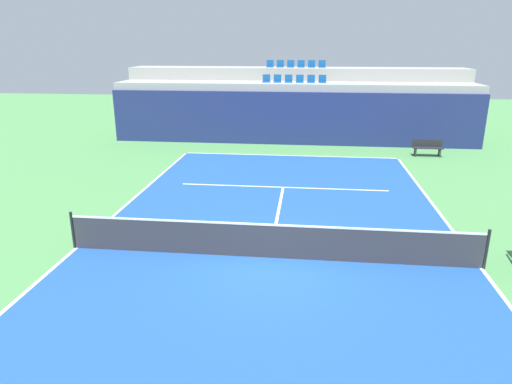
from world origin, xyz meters
name	(u,v)px	position (x,y,z in m)	size (l,w,h in m)	color
ground_plane	(269,258)	(0.00, 0.00, 0.00)	(80.00, 80.00, 0.00)	#4C8C4C
court_surface	(269,258)	(0.00, 0.00, 0.01)	(11.00, 24.00, 0.01)	#1E4C99
baseline_far	(289,156)	(0.00, 11.95, 0.01)	(11.00, 0.10, 0.00)	white
sideline_left	(77,248)	(-5.45, 0.00, 0.01)	(0.10, 24.00, 0.00)	white
sideline_right	(481,268)	(5.45, 0.00, 0.01)	(0.10, 24.00, 0.00)	white
service_line_far	(283,187)	(0.00, 6.40, 0.01)	(8.26, 0.10, 0.00)	white
centre_service_line	(278,215)	(0.00, 3.20, 0.01)	(0.10, 6.40, 0.00)	white
back_wall	(292,119)	(0.00, 14.80, 1.48)	(20.80, 0.30, 2.95)	navy
stands_tier_lower	(293,112)	(0.00, 16.15, 1.68)	(20.80, 2.40, 3.36)	#9E9E99
stands_tier_upper	(295,101)	(0.00, 18.55, 2.05)	(20.80, 2.40, 4.10)	#9E9E99
seating_row_lower	(294,80)	(0.00, 16.24, 3.48)	(3.69, 0.44, 0.44)	#145193
seating_row_upper	(296,65)	(0.00, 18.64, 4.22)	(3.69, 0.44, 0.44)	#145193
tennis_net	(269,240)	(0.00, 0.00, 0.51)	(11.08, 0.08, 1.07)	black
player_bench	(428,146)	(7.00, 12.66, 0.51)	(1.50, 0.40, 0.85)	#232328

